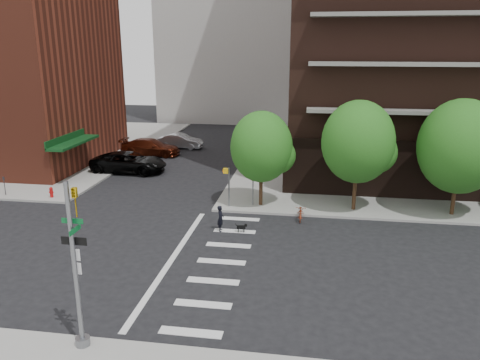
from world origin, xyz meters
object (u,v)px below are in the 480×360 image
(scooter, at_px, (301,212))
(parked_car_black, at_px, (129,162))
(parked_car_maroon, at_px, (151,147))
(dog_walker, at_px, (221,218))
(parked_car_silver, at_px, (181,141))
(traffic_signal, at_px, (77,279))
(fire_hydrant, at_px, (51,192))

(scooter, bearing_deg, parked_car_black, 147.80)
(parked_car_black, bearing_deg, parked_car_maroon, 3.42)
(scooter, distance_m, dog_walker, 5.18)
(parked_car_silver, bearing_deg, dog_walker, -155.34)
(parked_car_silver, bearing_deg, traffic_signal, -166.80)
(fire_hydrant, distance_m, parked_car_maroon, 14.17)
(parked_car_silver, relative_size, dog_walker, 3.01)
(parked_car_maroon, relative_size, parked_car_silver, 1.24)
(traffic_signal, xyz_separation_m, parked_car_silver, (-5.77, 32.94, -1.94))
(parked_car_black, bearing_deg, fire_hydrant, 161.87)
(traffic_signal, distance_m, scooter, 15.88)
(fire_hydrant, xyz_separation_m, dog_walker, (12.69, -3.86, 0.21))
(parked_car_black, distance_m, scooter, 17.13)
(parked_car_silver, height_order, dog_walker, dog_walker)
(parked_car_maroon, xyz_separation_m, parked_car_silver, (1.96, 3.67, -0.07))
(scooter, bearing_deg, parked_car_silver, 123.72)
(parked_car_black, bearing_deg, parked_car_silver, -8.79)
(traffic_signal, distance_m, parked_car_silver, 33.50)
(parked_car_silver, bearing_deg, fire_hydrant, 169.69)
(fire_hydrant, xyz_separation_m, parked_car_maroon, (2.30, 13.98, 0.27))
(parked_car_black, height_order, scooter, parked_car_black)
(parked_car_silver, bearing_deg, parked_car_black, 173.84)
(scooter, height_order, dog_walker, dog_walker)
(traffic_signal, xyz_separation_m, parked_car_maroon, (-7.73, 29.27, -1.87))
(fire_hydrant, height_order, dog_walker, dog_walker)
(traffic_signal, relative_size, scooter, 3.38)
(scooter, bearing_deg, parked_car_maroon, 133.67)
(traffic_signal, bearing_deg, parked_car_maroon, 104.80)
(traffic_signal, distance_m, fire_hydrant, 18.42)
(parked_car_maroon, bearing_deg, scooter, -136.81)
(fire_hydrant, height_order, parked_car_silver, parked_car_silver)
(traffic_signal, distance_m, parked_car_black, 24.21)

